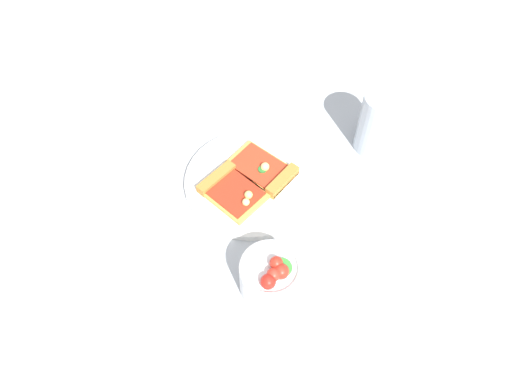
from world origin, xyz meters
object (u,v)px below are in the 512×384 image
at_px(plate, 251,182).
at_px(paper_napkin, 122,203).
at_px(pizza_slice_far, 266,171).
at_px(pizza_slice_near, 230,190).
at_px(salad_bowl, 270,276).
at_px(soda_glass, 379,125).

distance_m(plate, paper_napkin, 0.25).
bearing_deg(paper_napkin, pizza_slice_far, -18.29).
height_order(pizza_slice_near, pizza_slice_far, pizza_slice_far).
relative_size(pizza_slice_near, salad_bowl, 1.29).
distance_m(plate, pizza_slice_near, 0.05).
bearing_deg(paper_napkin, salad_bowl, -62.42).
relative_size(pizza_slice_far, soda_glass, 1.06).
distance_m(pizza_slice_near, paper_napkin, 0.21).
distance_m(pizza_slice_far, paper_napkin, 0.28).
xyz_separation_m(soda_glass, paper_napkin, (-0.50, 0.13, -0.06)).
bearing_deg(salad_bowl, plate, 67.87).
xyz_separation_m(salad_bowl, paper_napkin, (-0.15, 0.29, -0.04)).
distance_m(pizza_slice_near, soda_glass, 0.32).
xyz_separation_m(plate, pizza_slice_far, (0.03, -0.00, 0.01)).
bearing_deg(pizza_slice_far, salad_bowl, -119.75).
height_order(pizza_slice_far, soda_glass, soda_glass).
bearing_deg(pizza_slice_near, soda_glass, -7.15).
bearing_deg(pizza_slice_near, plate, 5.61).
relative_size(pizza_slice_near, paper_napkin, 0.93).
relative_size(plate, soda_glass, 1.87).
height_order(plate, pizza_slice_near, pizza_slice_near).
height_order(pizza_slice_near, salad_bowl, salad_bowl).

